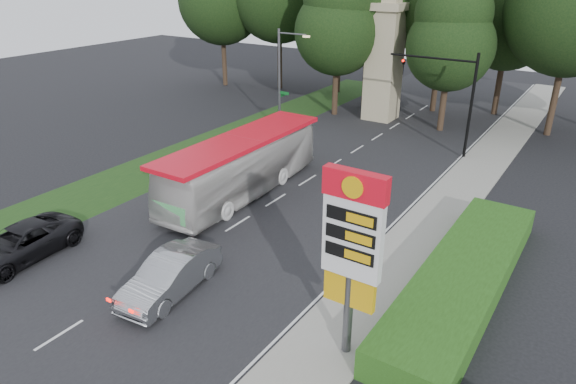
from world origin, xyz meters
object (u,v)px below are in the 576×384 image
Objects in this scene: streetlight_signs at (282,77)px; monument at (384,59)px; sedan_silver at (170,275)px; gas_station_pylon at (352,242)px; transit_bus at (242,166)px; traffic_signal_mast at (453,89)px; suv_charcoal at (20,244)px.

streetlight_signs is 9.44m from monument.
streetlight_signs is at bearing -121.97° from monument.
streetlight_signs is 22.73m from sedan_silver.
gas_station_pylon reaches higher than sedan_silver.
gas_station_pylon is 1.36× the size of sedan_silver.
monument is at bearing 111.80° from gas_station_pylon.
sedan_silver is at bearing -174.39° from gas_station_pylon.
transit_bus is (4.79, -11.26, -2.74)m from streetlight_signs.
sedan_silver is (3.70, -9.51, -0.87)m from transit_bus.
monument reaches higher than transit_bus.
traffic_signal_mast is 1.29× the size of suv_charcoal.
streetlight_signs reaches higher than transit_bus.
gas_station_pylon is 25.74m from streetlight_signs.
monument reaches higher than suv_charcoal.
sedan_silver is (-4.18, -22.76, -3.84)m from traffic_signal_mast.
monument reaches higher than streetlight_signs.
transit_bus is 2.20× the size of suv_charcoal.
monument is at bearing 87.19° from transit_bus.
streetlight_signs is 0.65× the size of transit_bus.
suv_charcoal is (-4.00, -11.38, -0.93)m from transit_bus.
traffic_signal_mast is (-3.52, 22.00, 0.22)m from gas_station_pylon.
gas_station_pylon is 22.29m from traffic_signal_mast.
monument reaches higher than gas_station_pylon.
streetlight_signs reaches higher than traffic_signal_mast.
gas_station_pylon is at bearing -68.20° from monument.
streetlight_signs is 1.58× the size of sedan_silver.
transit_bus is 10.24m from sedan_silver.
sedan_silver is 0.91× the size of suv_charcoal.
gas_station_pylon is at bearing 5.52° from suv_charcoal.
suv_charcoal is (-11.88, -24.62, -3.90)m from traffic_signal_mast.
suv_charcoal is (-7.70, -1.86, -0.06)m from sedan_silver.
sedan_silver is (3.50, -28.76, -4.27)m from monument.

